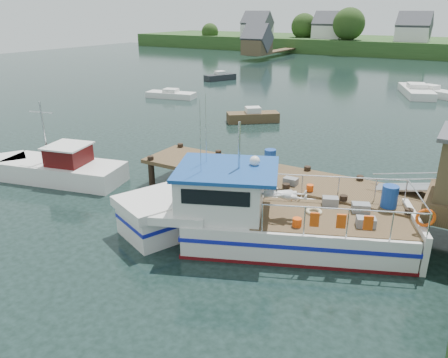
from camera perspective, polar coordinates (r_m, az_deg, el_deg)
The scene contains 10 objects.
ground_plane at distance 21.44m, azimuth 4.35°, elevation -2.48°, with size 160.00×160.00×0.00m, color black.
far_shore at distance 100.63m, azimuth 26.62°, elevation 15.39°, with size 140.00×42.55×9.22m.
dock at distance 18.91m, azimuth 22.50°, elevation -0.10°, with size 16.60×3.00×4.78m.
lobster_boat at distance 17.06m, azimuth 4.60°, elevation -5.13°, with size 11.57×7.11×5.76m.
work_boat at distance 25.12m, azimuth -21.07°, elevation 1.36°, with size 8.08×3.95×4.23m.
moored_rowboat at distance 36.17m, azimuth 3.79°, elevation 8.16°, with size 4.16×3.74×1.22m.
moored_a at distance 46.73m, azimuth -6.93°, elevation 10.91°, with size 5.37×2.79×0.94m.
moored_b at distance 52.26m, azimuth 25.29°, elevation 10.25°, with size 5.59×4.02×1.18m.
moored_d at distance 52.11m, azimuth 23.82°, elevation 10.49°, with size 4.86×7.84×1.26m.
moored_e at distance 58.52m, azimuth -0.51°, elevation 13.21°, with size 3.06×4.46×1.17m.
Camera 1 is at (8.54, -17.68, 8.60)m, focal length 35.00 mm.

